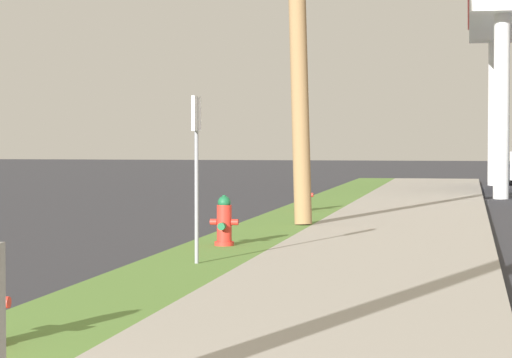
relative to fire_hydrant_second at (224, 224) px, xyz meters
The scene contains 3 objects.
fire_hydrant_second is the anchor object (origin of this frame).
fire_hydrant_third 8.10m from the fire_hydrant_second, 89.82° to the left, with size 0.42×0.37×0.74m.
street_sign_post 2.69m from the fire_hydrant_second, 86.23° to the right, with size 0.05×0.36×2.12m.
Camera 1 is at (4.20, -4.85, 1.72)m, focal length 80.29 mm.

